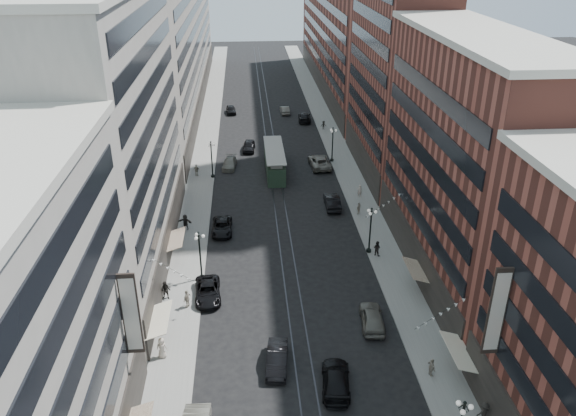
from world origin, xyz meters
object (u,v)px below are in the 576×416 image
object	(u,v)px
car_6	(336,379)
pedestrian_extra_1	(359,208)
car_4	(372,317)
pedestrian_7	(377,248)
pedestrian_extra_0	(187,299)
pedestrian_9	(324,125)
lamppost_se_far	(370,229)
lamppost_sw_far	(200,254)
pedestrian_4	(431,367)
car_7	(222,227)
lamppost_se_mid	(332,143)
car_2	(208,291)
car_5	(277,359)
car_8	(229,163)
car_10	(332,202)
car_11	(320,162)
car_14	(285,110)
car_9	(231,110)
pedestrian_3	(484,412)
pedestrian_2	(166,290)
streetcar	(275,161)
pedestrian_8	(360,191)
car_13	(249,146)
pedestrian_5	(185,222)
pedestrian_1	(162,348)
pedestrian_6	(197,170)
lamppost_sw_mid	(212,158)
car_12	(304,117)

from	to	relation	value
car_6	pedestrian_extra_1	xyz separation A→B (m)	(7.57, 29.73, 0.16)
car_6	car_4	bearing A→B (deg)	-114.06
pedestrian_7	pedestrian_extra_0	distance (m)	21.71
car_4	pedestrian_9	world-z (taller)	pedestrian_9
lamppost_se_far	car_4	distance (m)	13.18
lamppost_sw_far	pedestrian_extra_0	xyz separation A→B (m)	(-1.06, -4.84, -2.00)
pedestrian_4	car_7	distance (m)	31.32
lamppost_se_mid	car_2	bearing A→B (deg)	-116.52
car_5	car_6	xyz separation A→B (m)	(4.48, -2.74, -0.00)
car_8	pedestrian_extra_0	size ratio (longest dim) A/B	2.53
car_10	car_11	size ratio (longest dim) A/B	0.81
car_11	pedestrian_9	bearing A→B (deg)	-103.03
car_7	car_10	bearing A→B (deg)	21.74
car_14	car_9	bearing A→B (deg)	-7.49
car_4	pedestrian_3	xyz separation A→B (m)	(5.70, -11.85, 0.14)
pedestrian_extra_1	car_10	bearing A→B (deg)	-85.36
car_8	pedestrian_2	bearing A→B (deg)	-92.98
pedestrian_extra_1	streetcar	bearing A→B (deg)	-104.75
pedestrian_8	car_13	bearing A→B (deg)	-54.45
car_8	car_6	bearing A→B (deg)	-72.72
pedestrian_8	lamppost_se_far	bearing A→B (deg)	81.70
car_4	car_13	xyz separation A→B (m)	(-10.53, 46.80, -0.04)
pedestrian_5	pedestrian_8	bearing A→B (deg)	38.20
pedestrian_extra_1	pedestrian_3	bearing A→B (deg)	47.10
car_6	car_13	world-z (taller)	car_13
car_10	pedestrian_extra_0	size ratio (longest dim) A/B	2.72
car_8	pedestrian_9	bearing A→B (deg)	51.65
car_7	car_4	bearing A→B (deg)	-53.07
car_6	pedestrian_5	size ratio (longest dim) A/B	2.81
car_14	pedestrian_9	size ratio (longest dim) A/B	2.87
pedestrian_1	car_11	bearing A→B (deg)	-101.18
pedestrian_7	car_7	bearing A→B (deg)	16.97
lamppost_sw_far	pedestrian_5	distance (m)	11.53
pedestrian_1	car_11	world-z (taller)	pedestrian_1
car_4	pedestrian_5	size ratio (longest dim) A/B	2.60
car_9	pedestrian_extra_1	size ratio (longest dim) A/B	2.80
lamppost_se_far	pedestrian_5	xyz separation A→B (m)	(-20.99, 7.06, -1.98)
car_6	pedestrian_3	xyz separation A→B (m)	(10.22, -4.33, 0.21)
car_6	lamppost_se_mid	bearing A→B (deg)	-91.19
pedestrian_3	pedestrian_6	size ratio (longest dim) A/B	0.92
lamppost_sw_far	car_11	xyz separation A→B (m)	(16.19, 30.03, -2.22)
car_4	lamppost_sw_mid	bearing A→B (deg)	-60.55
car_2	pedestrian_7	size ratio (longest dim) A/B	3.04
pedestrian_extra_0	pedestrian_9	bearing A→B (deg)	-172.97
lamppost_se_far	car_12	world-z (taller)	lamppost_se_far
pedestrian_4	car_14	xyz separation A→B (m)	(-6.40, 74.45, -0.24)
pedestrian_2	pedestrian_5	bearing A→B (deg)	96.62
lamppost_se_mid	lamppost_sw_mid	bearing A→B (deg)	-164.80
car_2	pedestrian_6	bearing A→B (deg)	91.94
car_2	lamppost_se_mid	bearing A→B (deg)	59.60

